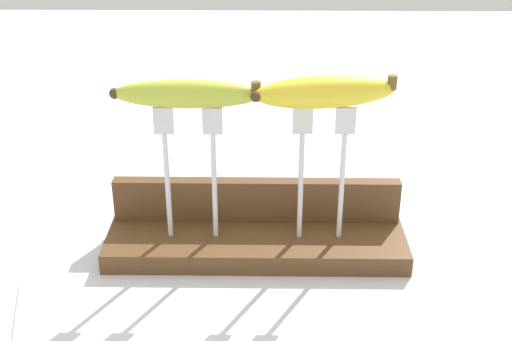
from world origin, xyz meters
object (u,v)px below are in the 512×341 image
at_px(banana_raised_left, 186,95).
at_px(banana_raised_right, 326,93).
at_px(fork_stand_right, 322,163).
at_px(fork_stand_left, 190,163).

xyz_separation_m(banana_raised_left, banana_raised_right, (0.17, -0.00, 0.00)).
relative_size(banana_raised_left, banana_raised_right, 1.03).
height_order(banana_raised_left, banana_raised_right, banana_raised_right).
height_order(fork_stand_right, banana_raised_right, banana_raised_right).
bearing_deg(banana_raised_left, fork_stand_left, -0.60).
bearing_deg(fork_stand_left, fork_stand_right, 0.00).
relative_size(fork_stand_left, banana_raised_right, 1.00).
relative_size(fork_stand_left, fork_stand_right, 0.99).
height_order(fork_stand_left, fork_stand_right, fork_stand_right).
distance_m(fork_stand_left, banana_raised_left, 0.09).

